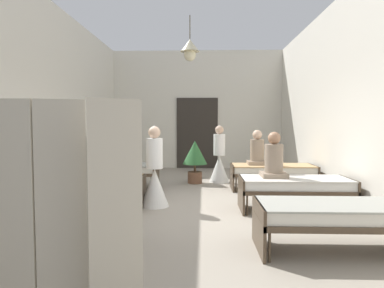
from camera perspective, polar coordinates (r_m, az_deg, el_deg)
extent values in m
cube|color=#9E9384|center=(6.10, -0.17, -11.42)|extent=(6.32, 11.98, 0.10)
cube|color=silver|center=(11.70, 0.89, 5.78)|extent=(6.12, 0.20, 4.00)
cube|color=silver|center=(6.72, -26.53, 7.22)|extent=(0.20, 11.38, 4.00)
cube|color=silver|center=(6.52, 27.05, 7.33)|extent=(0.20, 11.38, 4.00)
cube|color=#2D2823|center=(11.57, 0.88, 1.84)|extent=(1.40, 0.06, 2.40)
cylinder|color=brown|center=(8.20, -0.35, 19.12)|extent=(0.02, 0.02, 0.53)
cone|color=beige|center=(8.10, -0.35, 16.29)|extent=(0.44, 0.44, 0.28)
sphere|color=beige|center=(8.05, -0.35, 14.77)|extent=(0.28, 0.28, 0.28)
cylinder|color=#473828|center=(4.05, -15.47, -16.07)|extent=(0.03, 0.03, 0.34)
cylinder|color=#473828|center=(4.71, -12.77, -13.24)|extent=(0.03, 0.03, 0.34)
cube|color=#473828|center=(4.63, -24.66, -11.12)|extent=(1.90, 0.84, 0.07)
cube|color=#473828|center=(4.32, -13.25, -13.13)|extent=(0.04, 0.84, 0.57)
cube|color=silver|center=(4.60, -24.70, -9.86)|extent=(1.82, 0.78, 0.14)
cube|color=beige|center=(4.58, -24.72, -8.86)|extent=(1.86, 0.82, 0.02)
cylinder|color=#473828|center=(3.94, 12.92, -16.56)|extent=(0.03, 0.03, 0.34)
cylinder|color=#473828|center=(4.62, 11.18, -13.55)|extent=(0.03, 0.03, 0.34)
cube|color=#473828|center=(4.45, 23.35, -11.67)|extent=(1.90, 0.84, 0.07)
cube|color=#473828|center=(4.23, 11.17, -13.47)|extent=(0.04, 0.84, 0.57)
cube|color=silver|center=(4.42, 23.38, -10.35)|extent=(1.82, 0.78, 0.14)
cube|color=#9E9E93|center=(4.41, 23.40, -9.32)|extent=(1.86, 0.82, 0.02)
cylinder|color=#473828|center=(6.39, -25.42, -9.04)|extent=(0.03, 0.03, 0.34)
cylinder|color=#473828|center=(7.03, -22.70, -7.87)|extent=(0.03, 0.03, 0.34)
cylinder|color=#473828|center=(5.82, -9.77, -9.99)|extent=(0.03, 0.03, 0.34)
cylinder|color=#473828|center=(6.50, -8.47, -8.54)|extent=(0.03, 0.03, 0.34)
cube|color=#473828|center=(6.34, -16.90, -7.07)|extent=(1.90, 0.84, 0.07)
cube|color=#473828|center=(6.71, -24.48, -7.42)|extent=(0.04, 0.84, 0.57)
cube|color=#473828|center=(6.12, -8.53, -8.17)|extent=(0.04, 0.84, 0.57)
cube|color=white|center=(6.32, -16.91, -6.14)|extent=(1.82, 0.78, 0.14)
cube|color=tan|center=(6.31, -16.93, -5.40)|extent=(1.86, 0.82, 0.02)
cylinder|color=#473828|center=(5.74, 9.27, -10.15)|extent=(0.03, 0.03, 0.34)
cylinder|color=#473828|center=(6.44, 8.45, -8.66)|extent=(0.03, 0.03, 0.34)
cylinder|color=#473828|center=(6.21, 25.64, -9.42)|extent=(0.03, 0.03, 0.34)
cylinder|color=#473828|center=(6.86, 23.21, -8.16)|extent=(0.03, 0.03, 0.34)
cube|color=#473828|center=(6.21, 16.91, -7.29)|extent=(1.90, 0.84, 0.07)
cube|color=#473828|center=(6.06, 8.27, -8.30)|extent=(0.04, 0.84, 0.57)
cube|color=#473828|center=(6.53, 24.88, -7.73)|extent=(0.04, 0.84, 0.57)
cube|color=white|center=(6.19, 16.93, -6.33)|extent=(1.82, 0.78, 0.14)
cube|color=beige|center=(6.18, 16.94, -5.59)|extent=(1.86, 0.82, 0.02)
cylinder|color=#473828|center=(8.10, -19.19, -6.34)|extent=(0.03, 0.03, 0.34)
cylinder|color=#473828|center=(8.76, -17.49, -5.57)|extent=(0.03, 0.03, 0.34)
cylinder|color=#473828|center=(7.65, -6.85, -6.74)|extent=(0.03, 0.03, 0.34)
cylinder|color=#473828|center=(8.35, -6.09, -5.88)|extent=(0.03, 0.03, 0.34)
cube|color=#473828|center=(8.14, -12.56, -4.72)|extent=(1.90, 0.84, 0.07)
cube|color=#473828|center=(8.43, -18.70, -5.14)|extent=(0.04, 0.84, 0.57)
cube|color=#473828|center=(7.97, -6.03, -5.47)|extent=(0.04, 0.84, 0.57)
cube|color=silver|center=(8.12, -12.57, -3.98)|extent=(1.82, 0.78, 0.14)
cube|color=#9E9E93|center=(8.11, -12.57, -3.41)|extent=(1.86, 0.82, 0.02)
cylinder|color=#473828|center=(7.59, 7.44, -6.81)|extent=(0.03, 0.03, 0.34)
cylinder|color=#473828|center=(8.30, 6.96, -5.94)|extent=(0.03, 0.03, 0.34)
cylinder|color=#473828|center=(7.95, 20.11, -6.53)|extent=(0.03, 0.03, 0.34)
cylinder|color=#473828|center=(8.63, 18.62, -5.74)|extent=(0.03, 0.03, 0.34)
cube|color=#473828|center=(8.04, 13.41, -4.83)|extent=(1.90, 0.84, 0.07)
cube|color=#473828|center=(7.92, 6.76, -5.53)|extent=(0.04, 0.84, 0.57)
cube|color=#473828|center=(8.29, 19.75, -5.31)|extent=(0.04, 0.84, 0.57)
cube|color=silver|center=(8.02, 13.42, -4.09)|extent=(1.82, 0.78, 0.14)
cube|color=tan|center=(8.01, 13.43, -3.51)|extent=(1.86, 0.82, 0.02)
cone|color=white|center=(6.28, -6.31, -7.28)|extent=(0.52, 0.52, 0.70)
cylinder|color=white|center=(6.20, -6.34, -1.59)|extent=(0.30, 0.30, 0.55)
sphere|color=beige|center=(6.18, -6.37, 1.97)|extent=(0.22, 0.22, 0.22)
cone|color=white|center=(6.18, -6.37, 2.69)|extent=(0.18, 0.18, 0.10)
cone|color=white|center=(8.86, 4.60, -4.16)|extent=(0.52, 0.52, 0.70)
cylinder|color=white|center=(8.80, 4.62, -0.12)|extent=(0.30, 0.30, 0.55)
sphere|color=beige|center=(8.78, 4.64, 2.39)|extent=(0.22, 0.22, 0.22)
cone|color=white|center=(8.78, 4.64, 2.89)|extent=(0.18, 0.18, 0.10)
cylinder|color=gray|center=(7.98, 10.91, -1.33)|extent=(0.32, 0.32, 0.58)
cube|color=gray|center=(8.00, 10.89, -3.11)|extent=(0.44, 0.44, 0.08)
sphere|color=beige|center=(7.96, 10.95, 1.55)|extent=(0.22, 0.22, 0.22)
cylinder|color=gray|center=(6.14, 13.63, -2.75)|extent=(0.32, 0.32, 0.58)
cube|color=gray|center=(6.17, 13.60, -5.06)|extent=(0.44, 0.44, 0.08)
sphere|color=#A87A5B|center=(6.11, 13.68, 0.98)|extent=(0.22, 0.22, 0.22)
cylinder|color=brown|center=(8.68, 0.52, -5.65)|extent=(0.37, 0.37, 0.29)
cylinder|color=brown|center=(8.65, 0.52, -4.03)|extent=(0.06, 0.06, 0.20)
cone|color=#2D6633|center=(8.61, 0.52, -1.41)|extent=(0.63, 0.63, 0.59)
cube|color=#BCB29E|center=(2.99, -28.70, -9.76)|extent=(0.42, 0.04, 1.70)
cube|color=#BCB29E|center=(2.86, -20.70, -10.17)|extent=(0.41, 0.14, 1.70)
cube|color=#BCB29E|center=(2.67, -12.71, -10.99)|extent=(0.37, 0.25, 1.70)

